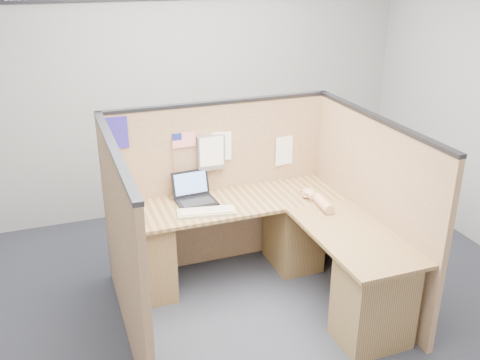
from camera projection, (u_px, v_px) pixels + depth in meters
name	position (u px, v px, depth m)	size (l,w,h in m)	color
floor	(260.00, 318.00, 4.24)	(5.00, 5.00, 0.00)	#1F242C
wall_back	(182.00, 85.00, 5.65)	(5.00, 5.00, 0.00)	#9D9EA2
cubicle_partitions	(242.00, 209.00, 4.32)	(2.06, 1.83, 1.53)	brown
l_desk	(268.00, 254.00, 4.40)	(1.95, 1.75, 0.73)	brown
laptop	(194.00, 194.00, 4.55)	(0.34, 0.33, 0.24)	black
keyboard	(207.00, 212.00, 4.33)	(0.50, 0.24, 0.03)	gray
mouse	(309.00, 195.00, 4.61)	(0.12, 0.07, 0.05)	silver
hand_forearm	(318.00, 200.00, 4.48)	(0.12, 0.43, 0.09)	tan
blue_poster	(115.00, 133.00, 4.28)	(0.20, 0.00, 0.27)	#272092
american_flag	(181.00, 142.00, 4.49)	(0.21, 0.01, 0.35)	olive
file_holder	(211.00, 153.00, 4.61)	(0.24, 0.05, 0.31)	slate
paper_left	(220.00, 146.00, 4.65)	(0.20, 0.00, 0.26)	white
paper_right	(286.00, 151.00, 4.89)	(0.21, 0.00, 0.27)	white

